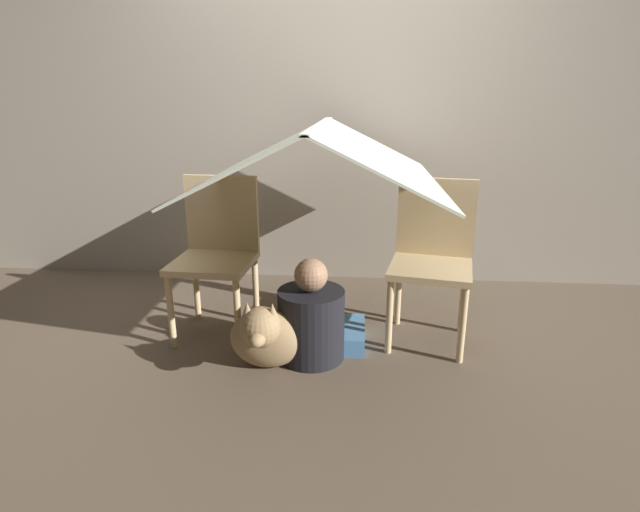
# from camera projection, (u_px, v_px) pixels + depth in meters

# --- Properties ---
(ground_plane) EXTENTS (8.80, 8.80, 0.00)m
(ground_plane) POSITION_uv_depth(u_px,v_px,m) (318.00, 347.00, 2.75)
(ground_plane) COLOR brown
(wall_back) EXTENTS (7.00, 0.05, 2.50)m
(wall_back) POSITION_uv_depth(u_px,v_px,m) (332.00, 106.00, 3.46)
(wall_back) COLOR gray
(wall_back) RESTS_ON ground_plane
(chair_left) EXTENTS (0.45, 0.45, 0.89)m
(chair_left) POSITION_uv_depth(u_px,v_px,m) (217.00, 249.00, 2.83)
(chair_left) COLOR #D1B27F
(chair_left) RESTS_ON ground_plane
(chair_right) EXTENTS (0.50, 0.50, 0.89)m
(chair_right) POSITION_uv_depth(u_px,v_px,m) (432.00, 254.00, 2.74)
(chair_right) COLOR #D1B27F
(chair_right) RESTS_ON ground_plane
(sheet_canopy) EXTENTS (1.20, 1.47, 0.30)m
(sheet_canopy) POSITION_uv_depth(u_px,v_px,m) (320.00, 153.00, 2.54)
(sheet_canopy) COLOR silver
(person_front) EXTENTS (0.35, 0.35, 0.55)m
(person_front) POSITION_uv_depth(u_px,v_px,m) (311.00, 320.00, 2.59)
(person_front) COLOR black
(person_front) RESTS_ON ground_plane
(dog) EXTENTS (0.37, 0.37, 0.41)m
(dog) POSITION_uv_depth(u_px,v_px,m) (265.00, 335.00, 2.46)
(dog) COLOR #9E7F56
(dog) RESTS_ON ground_plane
(floor_cushion) EXTENTS (0.44, 0.35, 0.10)m
(floor_cushion) POSITION_uv_depth(u_px,v_px,m) (325.00, 334.00, 2.80)
(floor_cushion) COLOR #4C7FB2
(floor_cushion) RESTS_ON ground_plane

